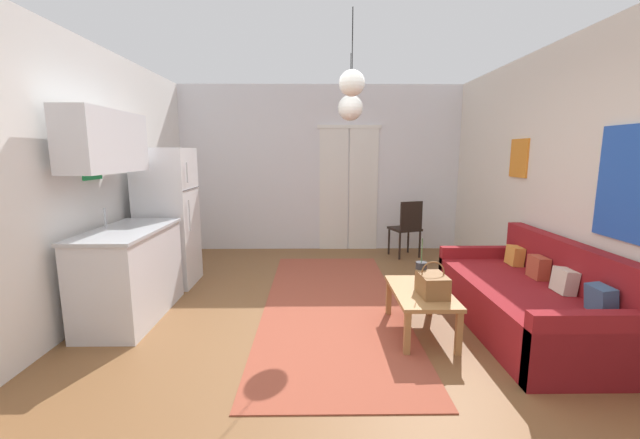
# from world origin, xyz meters

# --- Properties ---
(ground_plane) EXTENTS (5.26, 7.46, 0.10)m
(ground_plane) POSITION_xyz_m (0.00, 0.00, -0.05)
(ground_plane) COLOR brown
(wall_back) EXTENTS (4.86, 0.13, 2.75)m
(wall_back) POSITION_xyz_m (0.02, 3.48, 1.36)
(wall_back) COLOR silver
(wall_back) RESTS_ON ground_plane
(wall_right) EXTENTS (0.12, 7.06, 2.75)m
(wall_right) POSITION_xyz_m (2.38, 0.00, 1.37)
(wall_right) COLOR silver
(wall_right) RESTS_ON ground_plane
(wall_left) EXTENTS (0.12, 7.06, 2.75)m
(wall_left) POSITION_xyz_m (-2.38, 0.00, 1.37)
(wall_left) COLOR white
(wall_left) RESTS_ON ground_plane
(area_rug) EXTENTS (1.46, 3.72, 0.01)m
(area_rug) POSITION_xyz_m (0.09, 0.88, 0.01)
(area_rug) COLOR #9E4733
(area_rug) RESTS_ON ground_plane
(couch) EXTENTS (0.93, 2.01, 0.85)m
(couch) POSITION_xyz_m (1.92, 0.23, 0.27)
(couch) COLOR maroon
(couch) RESTS_ON ground_plane
(coffee_table) EXTENTS (0.50, 0.90, 0.41)m
(coffee_table) POSITION_xyz_m (0.87, 0.18, 0.35)
(coffee_table) COLOR #A87542
(coffee_table) RESTS_ON ground_plane
(bamboo_vase) EXTENTS (0.10, 0.10, 0.47)m
(bamboo_vase) POSITION_xyz_m (0.88, 0.23, 0.53)
(bamboo_vase) COLOR #2D2D33
(bamboo_vase) RESTS_ON coffee_table
(handbag) EXTENTS (0.23, 0.33, 0.31)m
(handbag) POSITION_xyz_m (0.94, 0.06, 0.51)
(handbag) COLOR brown
(handbag) RESTS_ON coffee_table
(refrigerator) EXTENTS (0.64, 0.64, 1.70)m
(refrigerator) POSITION_xyz_m (-1.92, 1.61, 0.85)
(refrigerator) COLOR white
(refrigerator) RESTS_ON ground_plane
(kitchen_counter) EXTENTS (0.62, 1.30, 2.04)m
(kitchen_counter) POSITION_xyz_m (-1.97, 0.58, 0.76)
(kitchen_counter) COLOR silver
(kitchen_counter) RESTS_ON ground_plane
(accent_chair) EXTENTS (0.53, 0.51, 0.90)m
(accent_chair) POSITION_xyz_m (1.36, 2.86, 0.51)
(accent_chair) COLOR black
(accent_chair) RESTS_ON ground_plane
(pendant_lamp_near) EXTENTS (0.21, 0.21, 0.66)m
(pendant_lamp_near) POSITION_xyz_m (0.20, 0.00, 2.19)
(pendant_lamp_near) COLOR black
(pendant_lamp_far) EXTENTS (0.29, 0.29, 0.74)m
(pendant_lamp_far) POSITION_xyz_m (0.32, 1.42, 2.15)
(pendant_lamp_far) COLOR black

